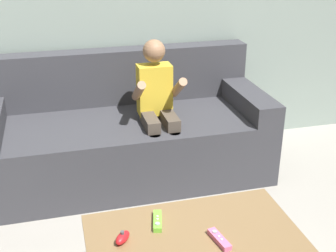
# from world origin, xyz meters

# --- Properties ---
(couch) EXTENTS (1.89, 0.80, 0.81)m
(couch) POSITION_xyz_m (-0.05, 1.28, 0.29)
(couch) COLOR #38383D
(couch) RESTS_ON ground
(person_seated_on_couch) EXTENTS (0.31, 0.38, 0.95)m
(person_seated_on_couch) POSITION_xyz_m (0.14, 1.11, 0.55)
(person_seated_on_couch) COLOR #4C4238
(person_seated_on_couch) RESTS_ON ground
(coffee_table) EXTENTS (0.91, 0.53, 0.38)m
(coffee_table) POSITION_xyz_m (0.03, -0.00, 0.32)
(coffee_table) COLOR brown
(coffee_table) RESTS_ON ground
(game_remote_pink_near_edge) EXTENTS (0.06, 0.14, 0.03)m
(game_remote_pink_near_edge) POSITION_xyz_m (0.12, -0.07, 0.39)
(game_remote_pink_near_edge) COLOR pink
(game_remote_pink_near_edge) RESTS_ON coffee_table
(nunchuk_red) EXTENTS (0.09, 0.10, 0.05)m
(nunchuk_red) POSITION_xyz_m (-0.27, 0.03, 0.40)
(nunchuk_red) COLOR red
(nunchuk_red) RESTS_ON coffee_table
(game_remote_lime_far_corner) EXTENTS (0.07, 0.14, 0.03)m
(game_remote_lime_far_corner) POSITION_xyz_m (-0.10, 0.12, 0.39)
(game_remote_lime_far_corner) COLOR #72C638
(game_remote_lime_far_corner) RESTS_ON coffee_table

